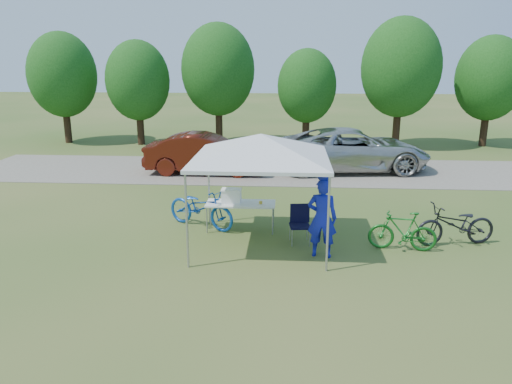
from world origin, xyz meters
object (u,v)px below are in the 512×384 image
folding_table (241,204)px  bike_blue (201,207)px  bike_green (402,231)px  bike_dark (456,225)px  cyclist (322,218)px  minivan (352,149)px  cooler (231,196)px  sedan (206,153)px  folding_chair (300,220)px

folding_table → bike_blue: size_ratio=0.86×
bike_green → bike_dark: size_ratio=0.80×
cyclist → bike_blue: cyclist is taller
bike_blue → minivan: minivan is taller
cooler → bike_blue: 0.94m
minivan → sedan: minivan is taller
cooler → folding_chair: bearing=-23.7°
cooler → sedan: 6.68m
cyclist → bike_dark: bearing=-155.3°
cyclist → bike_green: 2.05m
bike_dark → folding_chair: bearing=-100.7°
cooler → sedan: sedan is taller
cooler → bike_green: (4.20, -1.16, -0.46)m
folding_chair → minivan: 8.40m
folding_table → minivan: size_ratio=0.30×
folding_table → minivan: bearing=62.7°
folding_table → bike_blue: (-1.08, 0.15, -0.15)m
cyclist → bike_blue: size_ratio=0.88×
cooler → sedan: size_ratio=0.11×
folding_table → cooler: bearing=-180.0°
cooler → minivan: bearing=61.3°
cooler → cyclist: bearing=-36.5°
bike_blue → bike_green: size_ratio=1.32×
cooler → bike_dark: bearing=-7.6°
folding_chair → bike_blue: bearing=153.7°
folding_table → cyclist: (2.02, -1.67, 0.22)m
bike_green → bike_dark: bearing=114.5°
folding_chair → cyclist: size_ratio=0.51×
cooler → bike_green: size_ratio=0.33×
bike_green → bike_blue: bearing=-97.2°
minivan → bike_dark: bearing=-175.7°
bike_green → folding_table: bearing=-98.9°
bike_green → minivan: 8.49m
bike_blue → minivan: bearing=-5.7°
bike_green → cyclist: bearing=-67.8°
folding_chair → bike_dark: 3.78m
folding_table → sedan: 6.75m
cyclist → minivan: 9.15m
bike_blue → sedan: 6.36m
folding_table → sedan: sedan is taller
bike_blue → bike_dark: bike_blue is taller
cyclist → sedan: size_ratio=0.40×
bike_blue → sedan: size_ratio=0.45×
folding_table → bike_green: 4.13m
bike_green → bike_dark: 1.43m
bike_dark → minivan: minivan is taller
minivan → sedan: (-5.75, -0.86, -0.07)m
folding_chair → bike_green: size_ratio=0.60×
bike_green → sedan: size_ratio=0.34×
sedan → cyclist: bearing=-152.7°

